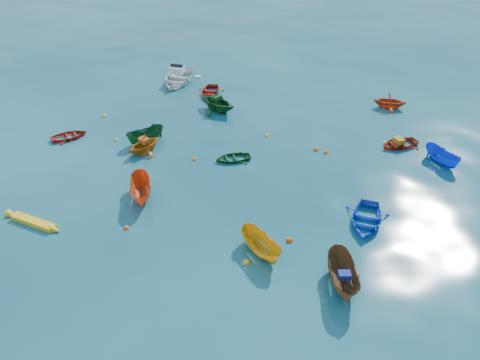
{
  "coord_description": "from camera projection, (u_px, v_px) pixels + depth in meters",
  "views": [
    {
      "loc": [
        0.34,
        -18.89,
        16.39
      ],
      "look_at": [
        0.0,
        5.0,
        0.4
      ],
      "focal_mm": 35.0,
      "sensor_mm": 36.0,
      "label": 1
    }
  ],
  "objects": [
    {
      "name": "buoy_ye_e",
      "position": [
        385.0,
        143.0,
        33.39
      ],
      "size": [
        0.31,
        0.31,
        0.31
      ],
      "primitive_type": "sphere",
      "color": "yellow",
      "rests_on": "ground"
    },
    {
      "name": "ground",
      "position": [
        239.0,
        239.0,
        24.82
      ],
      "size": [
        160.0,
        160.0,
        0.0
      ],
      "primitive_type": "plane",
      "color": "#0A3F4F",
      "rests_on": "ground"
    },
    {
      "name": "tarp_orange_b",
      "position": [
        399.0,
        140.0,
        32.78
      ],
      "size": [
        0.78,
        0.88,
        0.35
      ],
      "primitive_type": "cube",
      "rotation": [
        0.0,
        0.0,
        -1.2
      ],
      "color": "#BA7213",
      "rests_on": "dinghy_red_ne"
    },
    {
      "name": "sampan_brown_mid",
      "position": [
        342.0,
        285.0,
        22.06
      ],
      "size": [
        1.34,
        3.46,
        1.33
      ],
      "primitive_type": "imported",
      "rotation": [
        0.0,
        0.0,
        0.01
      ],
      "color": "brown",
      "rests_on": "ground"
    },
    {
      "name": "sampan_yellow_mid",
      "position": [
        261.0,
        253.0,
        23.89
      ],
      "size": [
        2.62,
        3.18,
        1.18
      ],
      "primitive_type": "imported",
      "rotation": [
        0.0,
        0.0,
        0.58
      ],
      "color": "orange",
      "rests_on": "ground"
    },
    {
      "name": "buoy_or_a",
      "position": [
        127.0,
        228.0,
        25.52
      ],
      "size": [
        0.31,
        0.31,
        0.31
      ],
      "primitive_type": "sphere",
      "color": "#E75F0C",
      "rests_on": "ground"
    },
    {
      "name": "buoy_ye_a",
      "position": [
        246.0,
        263.0,
        23.29
      ],
      "size": [
        0.36,
        0.36,
        0.36
      ],
      "primitive_type": "sphere",
      "color": "gold",
      "rests_on": "ground"
    },
    {
      "name": "buoy_ye_b",
      "position": [
        117.0,
        140.0,
        33.75
      ],
      "size": [
        0.3,
        0.3,
        0.3
      ],
      "primitive_type": "sphere",
      "color": "yellow",
      "rests_on": "ground"
    },
    {
      "name": "dinghy_red_far",
      "position": [
        210.0,
        94.0,
        40.58
      ],
      "size": [
        2.58,
        3.39,
        0.66
      ],
      "primitive_type": "imported",
      "rotation": [
        0.0,
        0.0,
        -0.1
      ],
      "color": "#AE180E",
      "rests_on": "ground"
    },
    {
      "name": "buoy_or_b",
      "position": [
        289.0,
        241.0,
        24.67
      ],
      "size": [
        0.38,
        0.38,
        0.38
      ],
      "primitive_type": "sphere",
      "color": "#D4500B",
      "rests_on": "ground"
    },
    {
      "name": "dinghy_green_e",
      "position": [
        232.0,
        160.0,
        31.5
      ],
      "size": [
        2.76,
        2.27,
        0.5
      ],
      "primitive_type": "imported",
      "rotation": [
        0.0,
        0.0,
        -1.32
      ],
      "color": "#104815",
      "rests_on": "ground"
    },
    {
      "name": "dinghy_blue_se",
      "position": [
        365.0,
        223.0,
        25.92
      ],
      "size": [
        3.39,
        4.02,
        0.71
      ],
      "primitive_type": "imported",
      "rotation": [
        0.0,
        0.0,
        -0.31
      ],
      "color": "blue",
      "rests_on": "ground"
    },
    {
      "name": "buoy_or_d",
      "position": [
        326.0,
        153.0,
        32.29
      ],
      "size": [
        0.38,
        0.38,
        0.38
      ],
      "primitive_type": "sphere",
      "color": "#FF610D",
      "rests_on": "ground"
    },
    {
      "name": "tarp_orange_a",
      "position": [
        144.0,
        140.0,
        31.97
      ],
      "size": [
        0.86,
        0.84,
        0.33
      ],
      "primitive_type": "cube",
      "rotation": [
        0.0,
        0.0,
        -0.72
      ],
      "color": "#B35012",
      "rests_on": "dinghy_orange_w"
    },
    {
      "name": "tarp_blue_a",
      "position": [
        344.0,
        275.0,
        21.49
      ],
      "size": [
        0.57,
        0.44,
        0.28
      ],
      "primitive_type": "cube",
      "rotation": [
        0.0,
        0.0,
        0.01
      ],
      "color": "navy",
      "rests_on": "sampan_brown_mid"
    },
    {
      "name": "dinghy_red_nw",
      "position": [
        70.0,
        138.0,
        34.07
      ],
      "size": [
        3.12,
        2.85,
        0.53
      ],
      "primitive_type": "imported",
      "rotation": [
        0.0,
        0.0,
        2.09
      ],
      "color": "#AD1C0E",
      "rests_on": "ground"
    },
    {
      "name": "sampan_green_far",
      "position": [
        146.0,
        141.0,
        33.63
      ],
      "size": [
        2.96,
        2.66,
        1.12
      ],
      "primitive_type": "imported",
      "rotation": [
        0.0,
        0.0,
        -0.9
      ],
      "color": "#114921",
      "rests_on": "ground"
    },
    {
      "name": "buoy_or_c",
      "position": [
        195.0,
        160.0,
        31.51
      ],
      "size": [
        0.32,
        0.32,
        0.32
      ],
      "primitive_type": "sphere",
      "color": "orange",
      "rests_on": "ground"
    },
    {
      "name": "dinghy_green_n",
      "position": [
        218.0,
        110.0,
        37.91
      ],
      "size": [
        4.43,
        4.4,
        1.77
      ],
      "primitive_type": "imported",
      "rotation": [
        0.0,
        0.0,
        0.84
      ],
      "color": "#10481A",
      "rests_on": "ground"
    },
    {
      "name": "sampan_blue_far",
      "position": [
        441.0,
        163.0,
        31.2
      ],
      "size": [
        2.2,
        3.02,
        1.1
      ],
      "primitive_type": "imported",
      "rotation": [
        0.0,
        0.0,
        0.45
      ],
      "color": "blue",
      "rests_on": "ground"
    },
    {
      "name": "dinghy_orange_w",
      "position": [
        145.0,
        152.0,
        32.42
      ],
      "size": [
        3.46,
        3.5,
        1.39
      ],
      "primitive_type": "imported",
      "rotation": [
        0.0,
        0.0,
        -0.72
      ],
      "color": "#BE6A11",
      "rests_on": "ground"
    },
    {
      "name": "sampan_orange_n",
      "position": [
        142.0,
        197.0,
        27.94
      ],
      "size": [
        1.9,
        3.48,
        1.27
      ],
      "primitive_type": "imported",
      "rotation": [
        0.0,
        0.0,
        0.21
      ],
      "color": "#DB4714",
      "rests_on": "ground"
    },
    {
      "name": "buoy_ye_c",
      "position": [
        267.0,
        136.0,
        34.33
      ],
      "size": [
        0.36,
        0.36,
        0.36
      ],
      "primitive_type": "sphere",
      "color": "yellow",
      "rests_on": "ground"
    },
    {
      "name": "dinghy_red_ne",
      "position": [
        399.0,
        146.0,
        33.07
      ],
      "size": [
        3.36,
        2.9,
        0.59
      ],
      "primitive_type": "imported",
      "rotation": [
        0.0,
        0.0,
        -1.2
      ],
      "color": "#A9240E",
      "rests_on": "ground"
    },
    {
      "name": "kayak_yellow",
      "position": [
        34.0,
        224.0,
        25.86
      ],
      "size": [
        3.46,
        1.91,
        0.35
      ],
      "primitive_type": null,
      "rotation": [
        0.0,
        0.0,
        1.16
      ],
      "color": "yellow",
      "rests_on": "ground"
    },
    {
      "name": "motorboat_white",
      "position": [
        178.0,
        82.0,
        42.92
      ],
      "size": [
        4.52,
        5.55,
        1.61
      ],
      "primitive_type": "imported",
      "rotation": [
        0.0,
        0.0,
        -0.23
      ],
      "color": "white",
      "rests_on": "ground"
    },
    {
      "name": "tarp_green_b",
      "position": [
        216.0,
        98.0,
        37.37
      ],
      "size": [
        0.91,
        0.92,
        0.36
      ],
      "primitive_type": "cube",
      "rotation": [
        0.0,
        0.0,
        0.84
      ],
      "color": "#0F3F16",
      "rests_on": "dinghy_green_n"
    },
    {
      "name": "buoy_or_e",
      "position": [
        316.0,
        150.0,
        32.6
      ],
      "size": [
        0.38,
        0.38,
        0.38
      ],
      "primitive_type": "sphere",
      "color": "#D94E0B",
      "rests_on": "ground"
    },
    {
      "name": "dinghy_orange_far",
      "position": [
        389.0,
        108.0,
        38.36
      ],
      "size": [
        3.0,
        2.72,
        1.37
      ],
      "primitive_type": "imported",
      "rotation": [
        0.0,
        0.0,
        1.37
      ],
      "color": "#C13A12",
      "rests_on": "ground"
    },
    {
      "name": "buoy_ye_d",
      "position": [
        104.0,
        116.0,
        37.06
      ],
      "size": [
        0.38,
        0.38,
        0.38
      ],
      "primitive_type": "sphere",
      "color": "yellow",
      "rests_on": "ground"
    }
  ]
}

